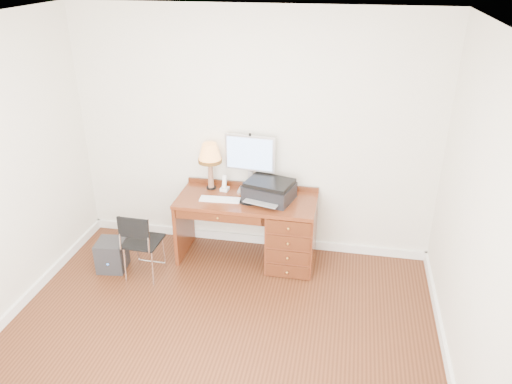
% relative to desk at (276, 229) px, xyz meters
% --- Properties ---
extents(ground, '(4.00, 4.00, 0.00)m').
position_rel_desk_xyz_m(ground, '(-0.32, -1.40, -0.41)').
color(ground, '#3B1B0D').
rests_on(ground, ground).
extents(room_shell, '(4.00, 4.00, 4.00)m').
position_rel_desk_xyz_m(room_shell, '(-0.32, -0.77, -0.36)').
color(room_shell, silver).
rests_on(room_shell, ground).
extents(desk, '(1.50, 0.67, 0.75)m').
position_rel_desk_xyz_m(desk, '(0.00, 0.00, 0.00)').
color(desk, maroon).
rests_on(desk, ground).
extents(monitor, '(0.55, 0.20, 0.63)m').
position_rel_desk_xyz_m(monitor, '(-0.33, 0.23, 0.74)').
color(monitor, silver).
rests_on(monitor, desk).
extents(keyboard, '(0.44, 0.15, 0.02)m').
position_rel_desk_xyz_m(keyboard, '(-0.60, -0.09, 0.35)').
color(keyboard, white).
rests_on(keyboard, desk).
extents(mouse_pad, '(0.24, 0.24, 0.05)m').
position_rel_desk_xyz_m(mouse_pad, '(-0.28, -0.05, 0.35)').
color(mouse_pad, black).
rests_on(mouse_pad, desk).
extents(printer, '(0.57, 0.49, 0.22)m').
position_rel_desk_xyz_m(printer, '(-0.08, 0.03, 0.44)').
color(printer, black).
rests_on(printer, desk).
extents(leg_lamp, '(0.26, 0.26, 0.53)m').
position_rel_desk_xyz_m(leg_lamp, '(-0.77, 0.18, 0.73)').
color(leg_lamp, black).
rests_on(leg_lamp, desk).
extents(phone, '(0.10, 0.10, 0.18)m').
position_rel_desk_xyz_m(phone, '(-0.60, 0.15, 0.39)').
color(phone, white).
rests_on(phone, desk).
extents(pen_cup, '(0.08, 0.08, 0.10)m').
position_rel_desk_xyz_m(pen_cup, '(-0.37, 0.09, 0.39)').
color(pen_cup, black).
rests_on(pen_cup, desk).
extents(chair, '(0.37, 0.38, 0.77)m').
position_rel_desk_xyz_m(chair, '(-1.33, -0.58, 0.06)').
color(chair, black).
rests_on(chair, ground).
extents(equipment_box, '(0.33, 0.33, 0.34)m').
position_rel_desk_xyz_m(equipment_box, '(-1.72, -0.49, -0.24)').
color(equipment_box, black).
rests_on(equipment_box, ground).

